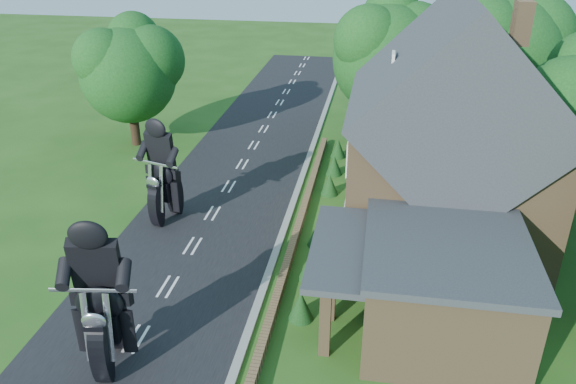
% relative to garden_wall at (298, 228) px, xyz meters
% --- Properties ---
extents(ground, '(120.00, 120.00, 0.00)m').
position_rel_garden_wall_xyz_m(ground, '(-4.30, -5.00, -0.20)').
color(ground, '#214B15').
rests_on(ground, ground).
extents(road, '(7.00, 80.00, 0.02)m').
position_rel_garden_wall_xyz_m(road, '(-4.30, -5.00, -0.19)').
color(road, black).
rests_on(road, ground).
extents(kerb, '(0.30, 80.00, 0.12)m').
position_rel_garden_wall_xyz_m(kerb, '(-0.65, -5.00, -0.14)').
color(kerb, gray).
rests_on(kerb, ground).
extents(garden_wall, '(0.30, 22.00, 0.40)m').
position_rel_garden_wall_xyz_m(garden_wall, '(0.00, 0.00, 0.00)').
color(garden_wall, brown).
rests_on(garden_wall, ground).
extents(house, '(9.54, 8.64, 10.24)m').
position_rel_garden_wall_xyz_m(house, '(6.19, 1.00, 4.14)').
color(house, brown).
rests_on(house, ground).
extents(annex, '(7.05, 5.94, 3.44)m').
position_rel_garden_wall_xyz_m(annex, '(5.57, -5.80, 1.57)').
color(annex, brown).
rests_on(annex, ground).
extents(tree_behind_house, '(7.81, 7.20, 10.08)m').
position_rel_garden_wall_xyz_m(tree_behind_house, '(9.88, 11.14, 6.03)').
color(tree_behind_house, black).
rests_on(tree_behind_house, ground).
extents(tree_behind_left, '(6.94, 6.40, 9.16)m').
position_rel_garden_wall_xyz_m(tree_behind_left, '(3.86, 12.13, 5.53)').
color(tree_behind_left, black).
rests_on(tree_behind_left, ground).
extents(tree_far_road, '(6.08, 5.60, 7.84)m').
position_rel_garden_wall_xyz_m(tree_far_road, '(-11.16, 9.11, 4.64)').
color(tree_far_road, black).
rests_on(tree_far_road, ground).
extents(shrub_a, '(0.90, 0.90, 1.10)m').
position_rel_garden_wall_xyz_m(shrub_a, '(1.00, -6.00, 0.35)').
color(shrub_a, black).
rests_on(shrub_a, ground).
extents(shrub_b, '(0.90, 0.90, 1.10)m').
position_rel_garden_wall_xyz_m(shrub_b, '(1.00, -3.50, 0.35)').
color(shrub_b, black).
rests_on(shrub_b, ground).
extents(shrub_c, '(0.90, 0.90, 1.10)m').
position_rel_garden_wall_xyz_m(shrub_c, '(1.00, -1.00, 0.35)').
color(shrub_c, black).
rests_on(shrub_c, ground).
extents(shrub_d, '(0.90, 0.90, 1.10)m').
position_rel_garden_wall_xyz_m(shrub_d, '(1.00, 4.00, 0.35)').
color(shrub_d, black).
rests_on(shrub_d, ground).
extents(shrub_e, '(0.90, 0.90, 1.10)m').
position_rel_garden_wall_xyz_m(shrub_e, '(1.00, 6.50, 0.35)').
color(shrub_e, black).
rests_on(shrub_e, ground).
extents(shrub_f, '(0.90, 0.90, 1.10)m').
position_rel_garden_wall_xyz_m(shrub_f, '(1.00, 9.00, 0.35)').
color(shrub_f, black).
rests_on(shrub_f, ground).
extents(motorcycle_lead, '(0.66, 1.75, 1.59)m').
position_rel_garden_wall_xyz_m(motorcycle_lead, '(-4.52, -9.24, 0.59)').
color(motorcycle_lead, black).
rests_on(motorcycle_lead, ground).
extents(motorcycle_follow, '(0.84, 1.66, 1.50)m').
position_rel_garden_wall_xyz_m(motorcycle_follow, '(-6.19, 0.07, 0.55)').
color(motorcycle_follow, black).
rests_on(motorcycle_follow, ground).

